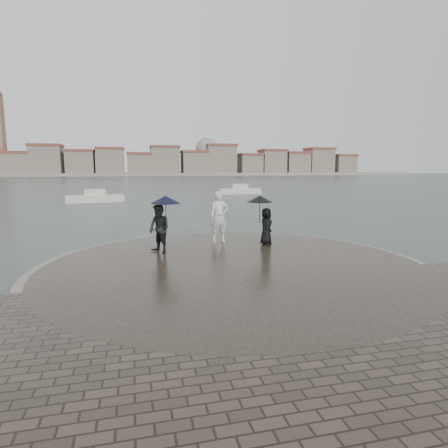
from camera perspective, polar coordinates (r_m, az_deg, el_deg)
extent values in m
plane|color=#2B3835|center=(8.95, 7.49, -13.75)|extent=(400.00, 400.00, 0.00)
cylinder|color=gray|center=(12.05, 1.47, -6.98)|extent=(12.50, 12.50, 0.32)
cylinder|color=#2D261E|center=(12.04, 1.47, -6.88)|extent=(11.90, 11.90, 0.36)
imported|color=silver|center=(15.29, -0.73, 1.11)|extent=(0.79, 0.54, 2.09)
imported|color=black|center=(13.58, -9.83, -0.70)|extent=(1.03, 1.07, 1.74)
cylinder|color=black|center=(13.63, -8.86, 1.39)|extent=(0.02, 0.02, 0.90)
cone|color=black|center=(13.58, -8.91, 3.70)|extent=(1.12, 1.12, 0.28)
imported|color=black|center=(14.88, 6.44, -0.37)|extent=(0.81, 0.85, 1.46)
cylinder|color=black|center=(14.81, 5.44, 1.83)|extent=(0.02, 0.02, 0.90)
cone|color=black|center=(14.76, 5.47, 3.83)|extent=(1.06, 1.06, 0.26)
cube|color=gray|center=(170.75, -12.73, 7.40)|extent=(260.00, 20.00, 1.20)
cube|color=gray|center=(173.63, -28.95, 7.85)|extent=(10.00, 10.00, 9.00)
cube|color=brown|center=(173.74, -29.07, 9.50)|extent=(10.60, 10.60, 1.00)
cube|color=gray|center=(171.13, -25.39, 8.60)|extent=(12.00, 10.00, 12.00)
cube|color=brown|center=(171.35, -25.54, 10.77)|extent=(12.60, 10.60, 1.00)
cube|color=gray|center=(169.02, -21.01, 8.53)|extent=(11.00, 10.00, 10.00)
cube|color=brown|center=(169.16, -21.11, 10.39)|extent=(11.60, 10.60, 1.00)
cube|color=gray|center=(167.96, -16.91, 8.90)|extent=(11.00, 10.00, 11.00)
cube|color=brown|center=(168.14, -17.00, 10.94)|extent=(11.60, 10.60, 1.00)
cube|color=gray|center=(167.74, -12.76, 8.71)|extent=(10.00, 10.00, 9.00)
cube|color=brown|center=(167.84, -12.81, 10.42)|extent=(10.60, 10.60, 1.00)
cube|color=gray|center=(168.31, -8.98, 9.33)|extent=(12.00, 10.00, 12.00)
cube|color=brown|center=(168.54, -9.03, 11.54)|extent=(12.60, 10.60, 1.00)
cube|color=gray|center=(169.88, -4.54, 9.06)|extent=(11.00, 10.00, 10.00)
cube|color=brown|center=(170.02, -4.56, 10.91)|extent=(11.60, 10.60, 1.00)
cube|color=gray|center=(172.22, -0.55, 9.57)|extent=(13.00, 10.00, 13.00)
cube|color=brown|center=(172.49, -0.55, 11.90)|extent=(13.60, 10.60, 1.00)
cube|color=gray|center=(175.89, 3.95, 8.88)|extent=(10.00, 10.00, 9.00)
cube|color=brown|center=(176.00, 3.97, 10.51)|extent=(10.60, 10.60, 1.00)
cube|color=gray|center=(179.53, 7.35, 9.14)|extent=(11.00, 10.00, 11.00)
cube|color=brown|center=(179.70, 7.39, 11.06)|extent=(11.60, 10.60, 1.00)
cube|color=gray|center=(184.14, 10.88, 8.89)|extent=(11.00, 10.00, 10.00)
cube|color=brown|center=(184.27, 10.93, 10.60)|extent=(11.60, 10.60, 1.00)
cube|color=gray|center=(189.43, 14.23, 9.07)|extent=(12.00, 10.00, 12.00)
cube|color=brown|center=(189.63, 14.31, 11.03)|extent=(12.60, 10.60, 1.00)
cube|color=gray|center=(195.79, 17.62, 8.47)|extent=(10.00, 10.00, 9.00)
cube|color=brown|center=(195.88, 17.69, 9.93)|extent=(10.60, 10.60, 1.00)
sphere|color=gray|center=(173.11, -2.68, 11.38)|extent=(10.00, 10.00, 10.00)
cube|color=beige|center=(39.46, -19.05, 3.52)|extent=(5.69, 2.53, 0.90)
cube|color=beige|center=(39.41, -19.09, 4.39)|extent=(2.18, 1.53, 0.90)
cube|color=beige|center=(49.38, 2.40, 4.89)|extent=(5.55, 1.79, 0.90)
cube|color=beige|center=(49.35, 2.41, 5.59)|extent=(2.04, 1.27, 0.90)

